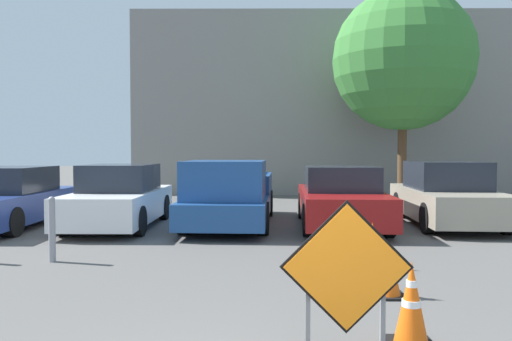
{
  "coord_description": "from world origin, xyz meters",
  "views": [
    {
      "loc": [
        -0.02,
        -2.75,
        1.82
      ],
      "look_at": [
        -0.07,
        7.66,
        1.41
      ],
      "focal_mm": 35.0,
      "sensor_mm": 36.0,
      "label": 1
    }
  ],
  "objects": [
    {
      "name": "ground_plane",
      "position": [
        0.0,
        10.0,
        0.0
      ],
      "size": [
        96.0,
        96.0,
        0.0
      ],
      "primitive_type": "plane",
      "color": "#565451"
    },
    {
      "name": "road_closed_sign",
      "position": [
        0.71,
        1.33,
        0.75
      ],
      "size": [
        1.11,
        0.2,
        1.42
      ],
      "color": "black",
      "rests_on": "ground_plane"
    },
    {
      "name": "traffic_cone_nearest",
      "position": [
        1.41,
        1.85,
        0.39
      ],
      "size": [
        0.43,
        0.43,
        0.8
      ],
      "color": "black",
      "rests_on": "ground_plane"
    },
    {
      "name": "traffic_cone_second",
      "position": [
        1.6,
        3.42,
        0.32
      ],
      "size": [
        0.4,
        0.4,
        0.65
      ],
      "color": "black",
      "rests_on": "ground_plane"
    },
    {
      "name": "traffic_cone_third",
      "position": [
        1.75,
        4.94,
        0.35
      ],
      "size": [
        0.44,
        0.44,
        0.72
      ],
      "color": "black",
      "rests_on": "ground_plane"
    },
    {
      "name": "parked_car_nearest",
      "position": [
        -6.02,
        9.12,
        0.66
      ],
      "size": [
        1.89,
        4.48,
        1.44
      ],
      "rotation": [
        0.0,
        0.0,
        3.13
      ],
      "color": "navy",
      "rests_on": "ground_plane"
    },
    {
      "name": "parked_car_second",
      "position": [
        -3.36,
        9.17,
        0.68
      ],
      "size": [
        1.83,
        4.29,
        1.49
      ],
      "rotation": [
        0.0,
        0.0,
        3.13
      ],
      "color": "white",
      "rests_on": "ground_plane"
    },
    {
      "name": "pickup_truck",
      "position": [
        -0.72,
        9.25,
        0.72
      ],
      "size": [
        2.18,
        5.34,
        1.6
      ],
      "rotation": [
        0.0,
        0.0,
        3.09
      ],
      "color": "navy",
      "rests_on": "ground_plane"
    },
    {
      "name": "parked_car_third",
      "position": [
        1.96,
        9.23,
        0.68
      ],
      "size": [
        2.1,
        4.62,
        1.45
      ],
      "rotation": [
        0.0,
        0.0,
        3.09
      ],
      "color": "maroon",
      "rests_on": "ground_plane"
    },
    {
      "name": "parked_car_fourth",
      "position": [
        4.62,
        9.52,
        0.71
      ],
      "size": [
        2.08,
        4.51,
        1.56
      ],
      "rotation": [
        0.0,
        0.0,
        3.09
      ],
      "color": "#A39984",
      "rests_on": "ground_plane"
    },
    {
      "name": "bollard_nearest",
      "position": [
        -3.4,
        5.35,
        0.57
      ],
      "size": [
        0.12,
        0.12,
        1.08
      ],
      "color": "gray",
      "rests_on": "ground_plane"
    },
    {
      "name": "building_facade_backdrop",
      "position": [
        3.25,
        20.36,
        3.82
      ],
      "size": [
        17.12,
        5.0,
        7.64
      ],
      "color": "gray",
      "rests_on": "ground_plane"
    },
    {
      "name": "street_tree_behind_lot",
      "position": [
        5.13,
        15.15,
        5.06
      ],
      "size": [
        5.02,
        5.02,
        7.58
      ],
      "color": "#513823",
      "rests_on": "ground_plane"
    }
  ]
}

